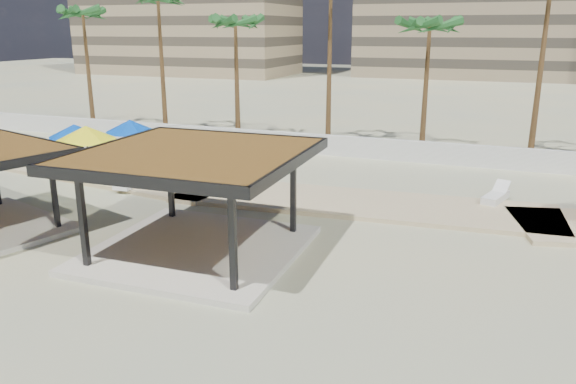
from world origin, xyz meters
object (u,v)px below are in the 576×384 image
object	(u,v)px
umbrella_a	(130,126)
lounger_b	(496,197)
pavilion_central	(196,192)
lounger_a	(132,180)

from	to	relation	value
umbrella_a	lounger_b	xyz separation A→B (m)	(18.33, -0.00, -1.90)
pavilion_central	umbrella_a	world-z (taller)	pavilion_central
lounger_b	lounger_a	bearing A→B (deg)	119.16
pavilion_central	lounger_b	bearing A→B (deg)	43.90
lounger_b	pavilion_central	bearing A→B (deg)	152.34
umbrella_a	pavilion_central	bearing A→B (deg)	-44.85
pavilion_central	lounger_b	xyz separation A→B (m)	(9.14, 9.15, -1.73)
umbrella_a	lounger_a	bearing A→B (deg)	-54.45
umbrella_a	lounger_b	bearing A→B (deg)	-0.01
umbrella_a	lounger_b	distance (m)	18.43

